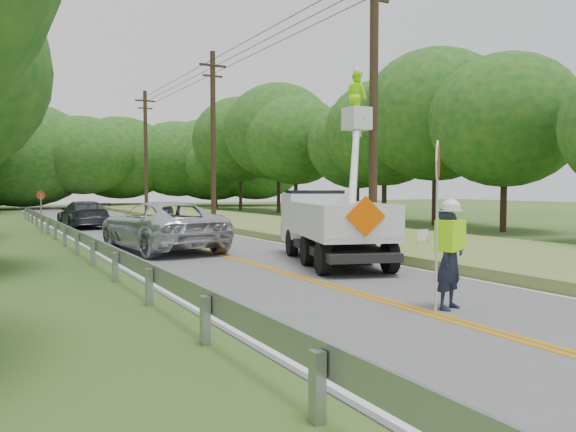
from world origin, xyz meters
TOP-DOWN VIEW (x-y plane):
  - ground at (0.00, 0.00)m, footprint 140.00×140.00m
  - road at (0.00, 14.00)m, footprint 7.20×96.00m
  - guardrail at (-4.02, 14.91)m, footprint 0.18×48.00m
  - utility_poles at (5.00, 17.02)m, footprint 1.60×43.30m
  - tall_grass_verge at (7.10, 14.00)m, footprint 7.00×96.00m
  - treeline_right at (15.52, 26.95)m, footprint 10.12×51.39m
  - treeline_horizon at (-0.18, 56.29)m, footprint 55.50×13.64m
  - flagger at (0.56, 0.96)m, footprint 1.12×0.70m
  - bucket_truck at (2.63, 8.13)m, footprint 4.36×6.38m
  - suv_silver at (-1.31, 12.87)m, footprint 3.42×6.40m
  - suv_darkgrey at (-1.97, 25.60)m, footprint 2.32×5.11m
  - stop_sign_permanent at (-4.37, 22.10)m, footprint 0.42×0.19m
  - yard_sign at (6.31, 7.94)m, footprint 0.55×0.10m

SIDE VIEW (x-z plane):
  - ground at x=0.00m, z-range 0.00..0.00m
  - road at x=0.00m, z-range 0.00..0.02m
  - tall_grass_verge at x=7.10m, z-range 0.00..0.30m
  - guardrail at x=-4.02m, z-range 0.17..0.94m
  - yard_sign at x=6.31m, z-range 0.18..0.97m
  - suv_darkgrey at x=-1.97m, z-range 0.02..1.47m
  - suv_silver at x=-1.31m, z-range 0.02..1.73m
  - flagger at x=0.56m, z-range -0.42..2.61m
  - stop_sign_permanent at x=-4.37m, z-range 0.30..2.37m
  - bucket_truck at x=2.63m, z-range -1.60..4.48m
  - utility_poles at x=5.00m, z-range 0.27..10.27m
  - treeline_horizon at x=-0.18m, z-range 0.04..10.96m
  - treeline_right at x=15.52m, z-range 0.45..11.58m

